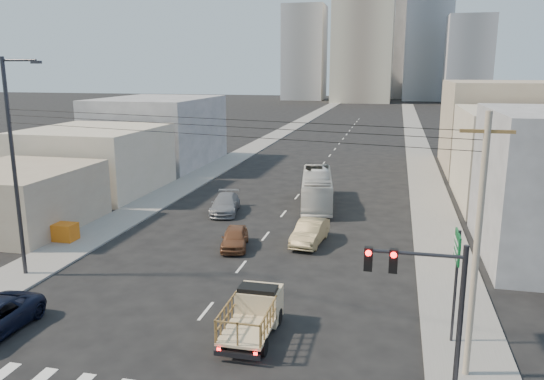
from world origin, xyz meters
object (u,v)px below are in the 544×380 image
at_px(green_sign, 457,260).
at_px(flatbed_pickup, 253,312).
at_px(sedan_tan, 310,232).
at_px(utility_pole, 477,246).
at_px(sedan_grey, 225,204).
at_px(crate_stack, 63,232).
at_px(streetlamp_left, 15,163).
at_px(traffic_signal, 428,299).
at_px(city_bus, 317,188).
at_px(sedan_brown, 235,238).

bearing_deg(green_sign, flatbed_pickup, -171.64).
height_order(sedan_tan, utility_pole, utility_pole).
height_order(sedan_grey, crate_stack, sedan_grey).
distance_m(flatbed_pickup, sedan_tan, 12.92).
bearing_deg(streetlamp_left, traffic_signal, -19.53).
xyz_separation_m(city_bus, green_sign, (8.99, -21.95, 2.30)).
xyz_separation_m(sedan_grey, utility_pole, (16.16, -20.26, 4.45)).
relative_size(city_bus, sedan_grey, 2.06).
distance_m(flatbed_pickup, green_sign, 8.83).
distance_m(sedan_brown, traffic_signal, 18.73).
relative_size(sedan_tan, utility_pole, 0.47).
bearing_deg(flatbed_pickup, traffic_signal, -28.59).
bearing_deg(sedan_tan, streetlamp_left, -142.12).
relative_size(sedan_grey, utility_pole, 0.50).
bearing_deg(city_bus, crate_stack, -146.45).
bearing_deg(streetlamp_left, sedan_brown, 35.53).
distance_m(sedan_tan, traffic_signal, 18.22).
xyz_separation_m(city_bus, sedan_grey, (-6.83, -4.19, -0.71)).
distance_m(sedan_grey, traffic_signal, 27.16).
bearing_deg(flatbed_pickup, city_bus, 91.63).
xyz_separation_m(city_bus, sedan_brown, (-3.53, -12.28, -0.76)).
distance_m(traffic_signal, utility_pole, 3.24).
distance_m(city_bus, sedan_tan, 10.34).
relative_size(sedan_tan, traffic_signal, 0.78).
height_order(sedan_tan, crate_stack, sedan_tan).
bearing_deg(sedan_tan, traffic_signal, -62.89).
relative_size(sedan_brown, streetlamp_left, 0.33).
bearing_deg(flatbed_pickup, utility_pole, -8.37).
bearing_deg(flatbed_pickup, sedan_brown, 111.03).
height_order(flatbed_pickup, traffic_signal, traffic_signal).
height_order(traffic_signal, streetlamp_left, streetlamp_left).
distance_m(traffic_signal, streetlamp_left, 22.58).
bearing_deg(sedan_brown, green_sign, -49.33).
bearing_deg(sedan_brown, sedan_tan, 12.01).
relative_size(sedan_brown, sedan_tan, 0.85).
distance_m(traffic_signal, green_sign, 5.21).
height_order(sedan_brown, green_sign, green_sign).
distance_m(sedan_tan, sedan_grey, 9.97).
bearing_deg(utility_pole, sedan_brown, 136.58).
relative_size(flatbed_pickup, utility_pole, 0.44).
relative_size(green_sign, streetlamp_left, 0.42).
xyz_separation_m(utility_pole, streetlamp_left, (-22.89, 5.00, 1.25)).
xyz_separation_m(city_bus, streetlamp_left, (-13.57, -19.45, 4.99)).
relative_size(sedan_brown, traffic_signal, 0.66).
relative_size(sedan_tan, sedan_grey, 0.93).
bearing_deg(sedan_brown, flatbed_pickup, -80.62).
relative_size(streetlamp_left, crate_stack, 6.67).
bearing_deg(city_bus, sedan_brown, -114.56).
xyz_separation_m(sedan_grey, crate_stack, (-8.34, -9.50, -0.04)).
xyz_separation_m(city_bus, crate_stack, (-15.17, -13.70, -0.75)).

